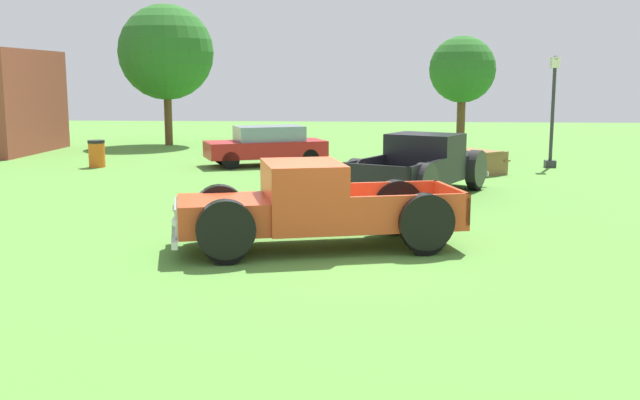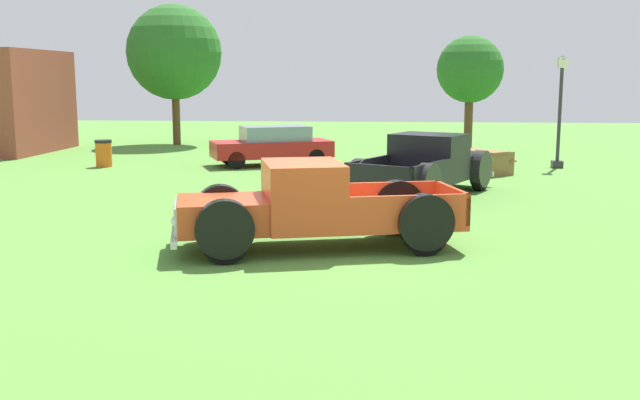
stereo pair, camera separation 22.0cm
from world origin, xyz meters
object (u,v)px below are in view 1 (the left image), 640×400
object	(u,v)px
picnic_table	(474,158)
oak_tree_west	(166,52)
sedan_distant_a	(266,145)
oak_tree_east	(462,70)
pickup_truck_behind_left	(426,166)
lamp_post_near	(553,109)
trash_can	(97,154)
pickup_truck_foreground	(300,208)

from	to	relation	value
picnic_table	oak_tree_west	size ratio (longest dim) A/B	0.36
sedan_distant_a	oak_tree_east	world-z (taller)	oak_tree_east
pickup_truck_behind_left	lamp_post_near	xyz separation A→B (m)	(4.82, 6.44, 1.25)
oak_tree_west	trash_can	bearing A→B (deg)	-91.10
pickup_truck_foreground	oak_tree_east	world-z (taller)	oak_tree_east
pickup_truck_foreground	pickup_truck_behind_left	world-z (taller)	pickup_truck_behind_left
pickup_truck_foreground	picnic_table	size ratio (longest dim) A/B	2.38
picnic_table	oak_tree_west	world-z (taller)	oak_tree_west
picnic_table	oak_tree_east	world-z (taller)	oak_tree_east
pickup_truck_foreground	trash_can	size ratio (longest dim) A/B	5.84
lamp_post_near	pickup_truck_behind_left	bearing A→B (deg)	-126.81
pickup_truck_behind_left	lamp_post_near	size ratio (longest dim) A/B	1.46
pickup_truck_behind_left	sedan_distant_a	distance (m)	8.24
pickup_truck_foreground	sedan_distant_a	xyz separation A→B (m)	(-2.46, 12.97, -0.02)
picnic_table	oak_tree_east	size ratio (longest dim) A/B	0.48
trash_can	pickup_truck_foreground	bearing A→B (deg)	-55.17
lamp_post_near	trash_can	bearing A→B (deg)	-176.30
trash_can	oak_tree_west	xyz separation A→B (m)	(0.17, 8.71, 3.79)
pickup_truck_foreground	oak_tree_east	size ratio (longest dim) A/B	1.14
sedan_distant_a	trash_can	world-z (taller)	sedan_distant_a
pickup_truck_behind_left	picnic_table	xyz separation A→B (m)	(1.92, 4.62, -0.29)
pickup_truck_behind_left	oak_tree_east	distance (m)	12.89
pickup_truck_behind_left	trash_can	xyz separation A→B (m)	(-11.11, 5.42, -0.31)
pickup_truck_foreground	sedan_distant_a	world-z (taller)	pickup_truck_foreground
trash_can	oak_tree_east	world-z (taller)	oak_tree_east
picnic_table	oak_tree_east	bearing A→B (deg)	86.62
picnic_table	oak_tree_west	xyz separation A→B (m)	(-12.86, 9.51, 3.77)
pickup_truck_foreground	picnic_table	distance (m)	12.14
lamp_post_near	oak_tree_east	size ratio (longest dim) A/B	0.79
pickup_truck_foreground	oak_tree_east	bearing A→B (deg)	74.85
trash_can	lamp_post_near	bearing A→B (deg)	3.70
oak_tree_east	trash_can	bearing A→B (deg)	-152.66
trash_can	oak_tree_east	distance (m)	15.47
pickup_truck_behind_left	trash_can	bearing A→B (deg)	154.01
pickup_truck_behind_left	lamp_post_near	distance (m)	8.15
picnic_table	trash_can	bearing A→B (deg)	176.49
picnic_table	trash_can	xyz separation A→B (m)	(-13.03, 0.80, -0.01)
pickup_truck_foreground	trash_can	world-z (taller)	pickup_truck_foreground
lamp_post_near	picnic_table	bearing A→B (deg)	-147.74
oak_tree_east	oak_tree_west	xyz separation A→B (m)	(-13.32, 1.74, 0.83)
oak_tree_east	sedan_distant_a	bearing A→B (deg)	-141.66
lamp_post_near	oak_tree_west	distance (m)	17.68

